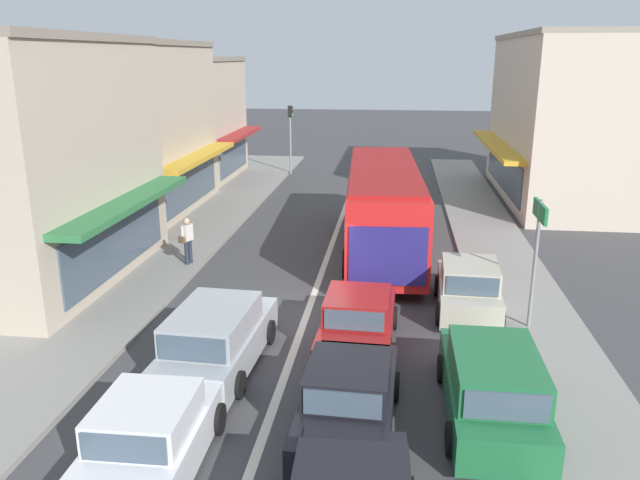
{
  "coord_description": "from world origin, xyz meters",
  "views": [
    {
      "loc": [
        2.38,
        -16.04,
        7.1
      ],
      "look_at": [
        -0.04,
        3.68,
        1.2
      ],
      "focal_mm": 35.0,
      "sensor_mm": 36.0,
      "label": 1
    }
  ],
  "objects_px": {
    "sedan_adjacent_lane_trail": "(348,400)",
    "directional_road_sign": "(538,235)",
    "traffic_light_downstreet": "(290,128)",
    "pedestrian_with_handbag_near": "(187,238)",
    "sedan_behind_bus_mid": "(150,439)",
    "city_bus": "(383,203)",
    "sedan_queue_gap_filler": "(358,323)",
    "parked_hatchback_kerb_second": "(468,289)",
    "parked_wagon_kerb_front": "(492,386)",
    "wagon_adjacent_lane_lead": "(217,339)"
  },
  "relations": [
    {
      "from": "sedan_adjacent_lane_trail",
      "to": "directional_road_sign",
      "type": "bearing_deg",
      "value": 49.61
    },
    {
      "from": "sedan_adjacent_lane_trail",
      "to": "traffic_light_downstreet",
      "type": "distance_m",
      "value": 27.71
    },
    {
      "from": "sedan_adjacent_lane_trail",
      "to": "directional_road_sign",
      "type": "height_order",
      "value": "directional_road_sign"
    },
    {
      "from": "directional_road_sign",
      "to": "pedestrian_with_handbag_near",
      "type": "relative_size",
      "value": 2.21
    },
    {
      "from": "traffic_light_downstreet",
      "to": "sedan_behind_bus_mid",
      "type": "bearing_deg",
      "value": -85.33
    },
    {
      "from": "city_bus",
      "to": "sedan_adjacent_lane_trail",
      "type": "relative_size",
      "value": 2.58
    },
    {
      "from": "sedan_behind_bus_mid",
      "to": "directional_road_sign",
      "type": "xyz_separation_m",
      "value": [
        7.79,
        6.94,
        2.01
      ]
    },
    {
      "from": "sedan_queue_gap_filler",
      "to": "traffic_light_downstreet",
      "type": "bearing_deg",
      "value": 103.57
    },
    {
      "from": "parked_hatchback_kerb_second",
      "to": "traffic_light_downstreet",
      "type": "distance_m",
      "value": 22.53
    },
    {
      "from": "city_bus",
      "to": "parked_wagon_kerb_front",
      "type": "height_order",
      "value": "city_bus"
    },
    {
      "from": "sedan_adjacent_lane_trail",
      "to": "sedan_behind_bus_mid",
      "type": "distance_m",
      "value": 3.76
    },
    {
      "from": "wagon_adjacent_lane_lead",
      "to": "pedestrian_with_handbag_near",
      "type": "xyz_separation_m",
      "value": [
        -3.03,
        6.93,
        0.32
      ]
    },
    {
      "from": "wagon_adjacent_lane_lead",
      "to": "parked_wagon_kerb_front",
      "type": "bearing_deg",
      "value": -13.58
    },
    {
      "from": "wagon_adjacent_lane_lead",
      "to": "pedestrian_with_handbag_near",
      "type": "bearing_deg",
      "value": 113.62
    },
    {
      "from": "sedan_behind_bus_mid",
      "to": "wagon_adjacent_lane_lead",
      "type": "bearing_deg",
      "value": 88.56
    },
    {
      "from": "sedan_adjacent_lane_trail",
      "to": "parked_wagon_kerb_front",
      "type": "relative_size",
      "value": 0.95
    },
    {
      "from": "sedan_adjacent_lane_trail",
      "to": "parked_hatchback_kerb_second",
      "type": "bearing_deg",
      "value": 65.09
    },
    {
      "from": "pedestrian_with_handbag_near",
      "to": "city_bus",
      "type": "bearing_deg",
      "value": 22.02
    },
    {
      "from": "parked_hatchback_kerb_second",
      "to": "parked_wagon_kerb_front",
      "type": "bearing_deg",
      "value": -91.14
    },
    {
      "from": "parked_hatchback_kerb_second",
      "to": "wagon_adjacent_lane_lead",
      "type": "bearing_deg",
      "value": -146.23
    },
    {
      "from": "sedan_behind_bus_mid",
      "to": "parked_wagon_kerb_front",
      "type": "xyz_separation_m",
      "value": [
        6.17,
        2.44,
        0.08
      ]
    },
    {
      "from": "sedan_adjacent_lane_trail",
      "to": "directional_road_sign",
      "type": "relative_size",
      "value": 1.18
    },
    {
      "from": "sedan_behind_bus_mid",
      "to": "parked_hatchback_kerb_second",
      "type": "relative_size",
      "value": 1.12
    },
    {
      "from": "sedan_behind_bus_mid",
      "to": "directional_road_sign",
      "type": "height_order",
      "value": "directional_road_sign"
    },
    {
      "from": "city_bus",
      "to": "traffic_light_downstreet",
      "type": "xyz_separation_m",
      "value": [
        -6.04,
        15.23,
        0.97
      ]
    },
    {
      "from": "traffic_light_downstreet",
      "to": "pedestrian_with_handbag_near",
      "type": "height_order",
      "value": "traffic_light_downstreet"
    },
    {
      "from": "sedan_adjacent_lane_trail",
      "to": "traffic_light_downstreet",
      "type": "xyz_separation_m",
      "value": [
        -5.7,
        27.03,
        2.19
      ]
    },
    {
      "from": "city_bus",
      "to": "wagon_adjacent_lane_lead",
      "type": "relative_size",
      "value": 2.39
    },
    {
      "from": "sedan_queue_gap_filler",
      "to": "sedan_behind_bus_mid",
      "type": "bearing_deg",
      "value": -121.61
    },
    {
      "from": "sedan_queue_gap_filler",
      "to": "pedestrian_with_handbag_near",
      "type": "height_order",
      "value": "pedestrian_with_handbag_near"
    },
    {
      "from": "directional_road_sign",
      "to": "pedestrian_with_handbag_near",
      "type": "bearing_deg",
      "value": 160.02
    },
    {
      "from": "sedan_behind_bus_mid",
      "to": "traffic_light_downstreet",
      "type": "xyz_separation_m",
      "value": [
        -2.35,
        28.74,
        2.19
      ]
    },
    {
      "from": "sedan_behind_bus_mid",
      "to": "parked_hatchback_kerb_second",
      "type": "xyz_separation_m",
      "value": [
        6.29,
        8.04,
        0.05
      ]
    },
    {
      "from": "parked_wagon_kerb_front",
      "to": "sedan_adjacent_lane_trail",
      "type": "bearing_deg",
      "value": -165.71
    },
    {
      "from": "city_bus",
      "to": "sedan_adjacent_lane_trail",
      "type": "distance_m",
      "value": 11.87
    },
    {
      "from": "pedestrian_with_handbag_near",
      "to": "parked_wagon_kerb_front",
      "type": "bearing_deg",
      "value": -42.69
    },
    {
      "from": "wagon_adjacent_lane_lead",
      "to": "parked_hatchback_kerb_second",
      "type": "relative_size",
      "value": 1.22
    },
    {
      "from": "traffic_light_downstreet",
      "to": "wagon_adjacent_lane_lead",
      "type": "bearing_deg",
      "value": -84.38
    },
    {
      "from": "sedan_behind_bus_mid",
      "to": "wagon_adjacent_lane_lead",
      "type": "xyz_separation_m",
      "value": [
        0.1,
        3.9,
        0.08
      ]
    },
    {
      "from": "city_bus",
      "to": "directional_road_sign",
      "type": "distance_m",
      "value": 7.79
    },
    {
      "from": "parked_hatchback_kerb_second",
      "to": "directional_road_sign",
      "type": "distance_m",
      "value": 2.71
    },
    {
      "from": "wagon_adjacent_lane_lead",
      "to": "pedestrian_with_handbag_near",
      "type": "distance_m",
      "value": 7.57
    },
    {
      "from": "parked_wagon_kerb_front",
      "to": "parked_hatchback_kerb_second",
      "type": "xyz_separation_m",
      "value": [
        0.11,
        5.6,
        -0.04
      ]
    },
    {
      "from": "city_bus",
      "to": "traffic_light_downstreet",
      "type": "distance_m",
      "value": 16.41
    },
    {
      "from": "sedan_behind_bus_mid",
      "to": "parked_hatchback_kerb_second",
      "type": "bearing_deg",
      "value": 51.98
    },
    {
      "from": "traffic_light_downstreet",
      "to": "directional_road_sign",
      "type": "xyz_separation_m",
      "value": [
        10.14,
        -21.81,
        -0.18
      ]
    },
    {
      "from": "sedan_behind_bus_mid",
      "to": "sedan_queue_gap_filler",
      "type": "bearing_deg",
      "value": 58.39
    },
    {
      "from": "city_bus",
      "to": "traffic_light_downstreet",
      "type": "relative_size",
      "value": 2.61
    },
    {
      "from": "sedan_queue_gap_filler",
      "to": "parked_wagon_kerb_front",
      "type": "xyz_separation_m",
      "value": [
        2.88,
        -2.92,
        0.08
      ]
    },
    {
      "from": "parked_hatchback_kerb_second",
      "to": "directional_road_sign",
      "type": "xyz_separation_m",
      "value": [
        1.51,
        -1.1,
        1.97
      ]
    }
  ]
}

